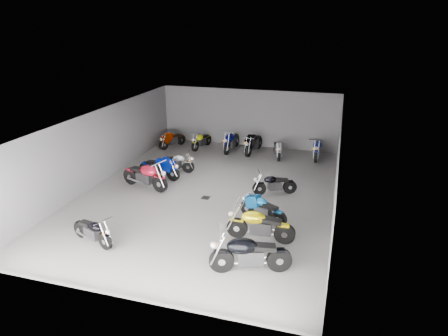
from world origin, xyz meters
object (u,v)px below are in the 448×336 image
Objects in this scene: motorcycle_right_a at (250,254)px; motorcycle_back_a at (172,140)px; motorcycle_right_b at (260,225)px; motorcycle_left_a at (93,231)px; motorcycle_right_e at (274,184)px; motorcycle_back_c at (231,141)px; motorcycle_left_f at (175,163)px; drain_grate at (206,198)px; motorcycle_back_e at (278,149)px; motorcycle_back_b at (201,140)px; motorcycle_back_f at (317,148)px; motorcycle_left_e at (160,168)px; motorcycle_left_d at (145,176)px; motorcycle_right_c at (262,209)px; motorcycle_back_d at (253,143)px.

motorcycle_back_a is at bearing 15.52° from motorcycle_right_a.
motorcycle_right_b is 1.27× the size of motorcycle_back_a.
motorcycle_right_e reaches higher than motorcycle_left_a.
motorcycle_back_a is 0.78× the size of motorcycle_back_c.
motorcycle_left_a is 1.02× the size of motorcycle_right_e.
motorcycle_back_a is at bearing -150.76° from motorcycle_left_a.
motorcycle_left_f is 0.84× the size of motorcycle_back_c.
motorcycle_left_f is (0.00, 6.75, 0.02)m from motorcycle_left_a.
motorcycle_back_a is (-6.60, 4.78, 0.01)m from motorcycle_right_e.
drain_grate is 0.14× the size of motorcycle_right_a.
motorcycle_back_e is at bearing 177.18° from motorcycle_left_a.
motorcycle_back_b is 1.02× the size of motorcycle_back_e.
motorcycle_right_e is (-0.17, 3.78, -0.10)m from motorcycle_right_b.
motorcycle_left_f is 7.42m from motorcycle_back_f.
motorcycle_left_f reaches higher than motorcycle_back_e.
motorcycle_right_b is (5.45, -4.08, 0.03)m from motorcycle_left_e.
motorcycle_back_e is at bearing -16.03° from motorcycle_right_e.
motorcycle_left_e is 5.29m from motorcycle_right_e.
motorcycle_left_d is at bearing 98.58° from motorcycle_back_b.
motorcycle_left_a is 0.93× the size of motorcycle_left_f.
motorcycle_back_a is (-6.59, 7.19, -0.01)m from motorcycle_right_c.
drain_grate is 3.39m from motorcycle_left_f.
drain_grate is at bearing 93.06° from motorcycle_back_d.
motorcycle_right_a reaches higher than motorcycle_left_f.
motorcycle_right_a is at bearing 65.50° from motorcycle_left_d.
motorcycle_back_a is at bearing 30.51° from motorcycle_right_e.
motorcycle_back_d is (-1.99, 7.53, 0.08)m from motorcycle_right_c.
motorcycle_right_a reaches higher than motorcycle_left_a.
motorcycle_back_f is at bearing 118.15° from motorcycle_left_f.
motorcycle_left_d is (-0.44, 4.56, 0.12)m from motorcycle_left_a.
motorcycle_right_b reaches higher than motorcycle_back_a.
motorcycle_back_e is at bearing 12.42° from motorcycle_back_f.
motorcycle_back_c reaches higher than motorcycle_right_c.
motorcycle_back_d is at bearing 155.40° from motorcycle_left_e.
motorcycle_back_d reaches higher than motorcycle_back_a.
motorcycle_left_f is at bearing 102.99° from motorcycle_back_b.
motorcycle_right_a is 1.25× the size of motorcycle_back_e.
motorcycle_back_d is (0.59, 6.27, 0.54)m from drain_grate.
motorcycle_right_a is 1.30× the size of motorcycle_back_a.
motorcycle_right_c is 8.96m from motorcycle_back_b.
motorcycle_left_d is at bearing 175.22° from drain_grate.
motorcycle_right_c is 1.03× the size of motorcycle_back_a.
motorcycle_left_a is 0.79× the size of motorcycle_back_d.
drain_grate is at bearing 100.33° from motorcycle_left_d.
drain_grate is at bearing 147.83° from motorcycle_back_a.
motorcycle_right_c is (5.36, -1.49, -0.11)m from motorcycle_left_d.
motorcycle_back_a is at bearing 9.41° from motorcycle_back_c.
motorcycle_left_d is (-2.78, 0.23, 0.56)m from drain_grate.
motorcycle_left_e is 1.10× the size of motorcycle_left_f.
motorcycle_back_a is 1.66m from motorcycle_back_b.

